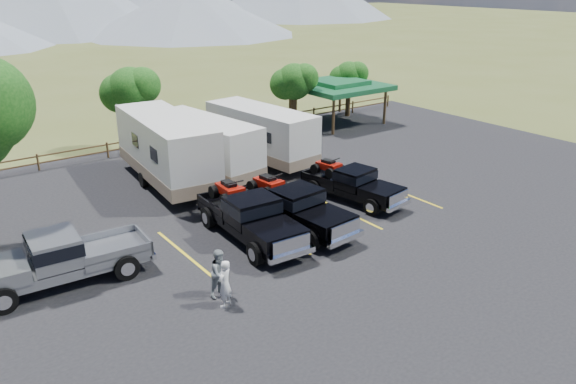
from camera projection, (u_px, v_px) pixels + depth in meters
ground at (369, 253)px, 22.39m from camera, size 320.00×320.00×0.00m
asphalt_lot at (321, 228)px, 24.64m from camera, size 44.00×34.00×0.04m
stall_lines at (307, 220)px, 25.38m from camera, size 12.12×5.50×0.01m
tree_ne_a at (294, 82)px, 38.88m from camera, size 3.11×2.92×4.76m
tree_ne_b at (349, 76)px, 43.08m from camera, size 2.77×2.59×4.27m
tree_north at (130, 90)px, 34.18m from camera, size 3.46×3.24×5.25m
rail_fence at (196, 133)px, 37.19m from camera, size 36.12×0.12×1.00m
pavilion at (338, 86)px, 41.35m from camera, size 6.20×6.20×3.22m
rig_left at (249, 215)px, 23.28m from camera, size 2.50×6.47×2.13m
rig_center at (293, 206)px, 24.27m from camera, size 2.64×6.39×2.08m
rig_right at (351, 183)px, 27.34m from camera, size 2.63×5.74×1.85m
trailer_left at (167, 150)px, 29.02m from camera, size 3.43×10.49×3.63m
trailer_center at (205, 147)px, 30.36m from camera, size 3.37×9.27×3.20m
trailer_right at (261, 135)px, 32.54m from camera, size 3.21×9.38×3.24m
pickup_silver at (61, 258)px, 19.84m from camera, size 6.47×2.53×1.91m
person_a at (225, 284)px, 18.49m from camera, size 0.73×0.63×1.68m
person_b at (220, 273)px, 19.12m from camera, size 0.98×0.85×1.73m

